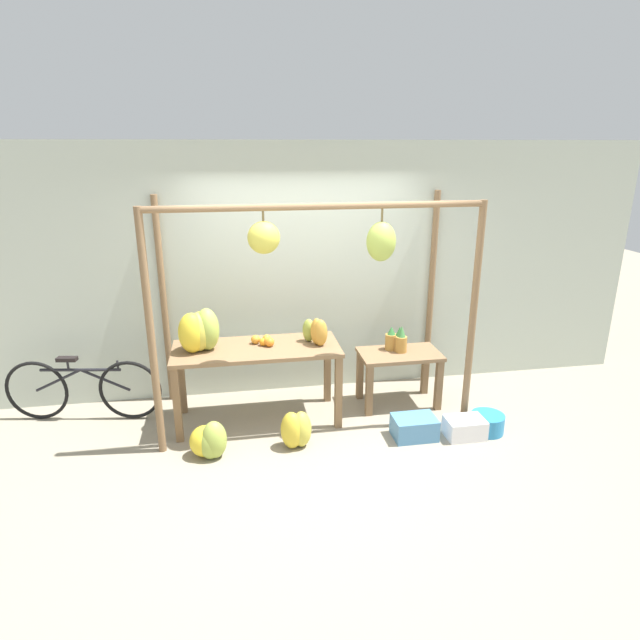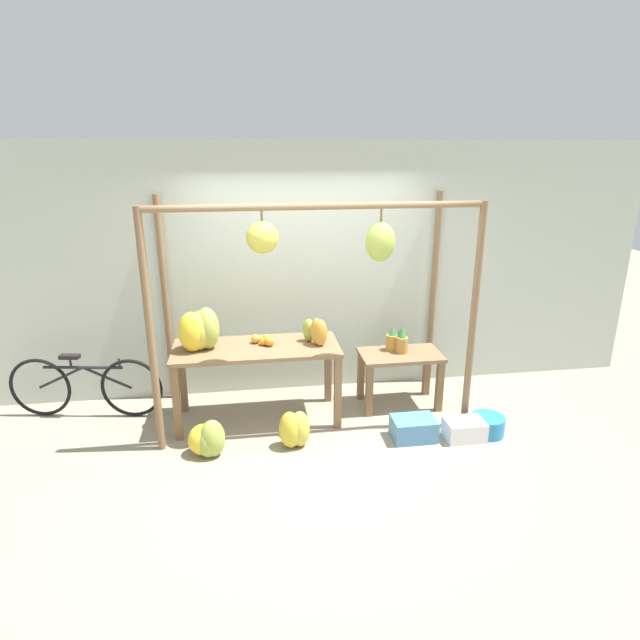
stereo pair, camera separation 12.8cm
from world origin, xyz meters
TOP-DOWN VIEW (x-y plane):
  - ground_plane at (0.00, 0.00)m, footprint 20.00×20.00m
  - shop_wall_back at (0.00, 1.44)m, footprint 8.00×0.08m
  - stall_awning at (0.03, 0.49)m, footprint 3.09×1.26m
  - display_table_main at (-0.57, 0.69)m, footprint 1.67×0.70m
  - display_table_side at (0.97, 0.79)m, footprint 0.87×0.51m
  - banana_pile_on_table at (-1.13, 0.71)m, footprint 0.44×0.44m
  - orange_pile at (-0.49, 0.75)m, footprint 0.23×0.22m
  - pineapple_cluster at (0.96, 0.85)m, footprint 0.21×0.21m
  - banana_pile_ground_left at (-1.06, 0.06)m, footprint 0.37×0.32m
  - banana_pile_ground_right at (-0.25, 0.09)m, footprint 0.37×0.29m
  - fruit_crate_white at (0.91, 0.07)m, footprint 0.42×0.30m
  - blue_bucket at (1.67, 0.04)m, footprint 0.33×0.33m
  - parked_bicycle at (-2.36, 1.02)m, footprint 1.60×0.30m
  - papaya_pile at (0.03, 0.68)m, footprint 0.26×0.31m
  - fruit_crate_purple at (1.41, -0.01)m, footprint 0.38×0.27m

SIDE VIEW (x-z plane):
  - ground_plane at x=0.00m, z-range 0.00..0.00m
  - blue_bucket at x=1.67m, z-range 0.00..0.19m
  - fruit_crate_purple at x=1.41m, z-range 0.00..0.19m
  - fruit_crate_white at x=0.91m, z-range 0.00..0.21m
  - banana_pile_ground_left at x=-1.06m, z-range -0.02..0.35m
  - banana_pile_ground_right at x=-0.25m, z-range 0.00..0.37m
  - parked_bicycle at x=-2.36m, z-range -0.01..0.69m
  - display_table_side at x=0.97m, z-range 0.17..0.78m
  - display_table_main at x=-0.57m, z-range 0.29..1.10m
  - pineapple_cluster at x=0.96m, z-range 0.58..0.88m
  - orange_pile at x=-0.49m, z-range 0.81..0.91m
  - papaya_pile at x=0.03m, z-range 0.81..1.09m
  - banana_pile_on_table at x=-1.13m, z-range 0.80..1.22m
  - shop_wall_back at x=0.00m, z-range 0.00..2.80m
  - stall_awning at x=0.03m, z-range 0.48..2.76m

